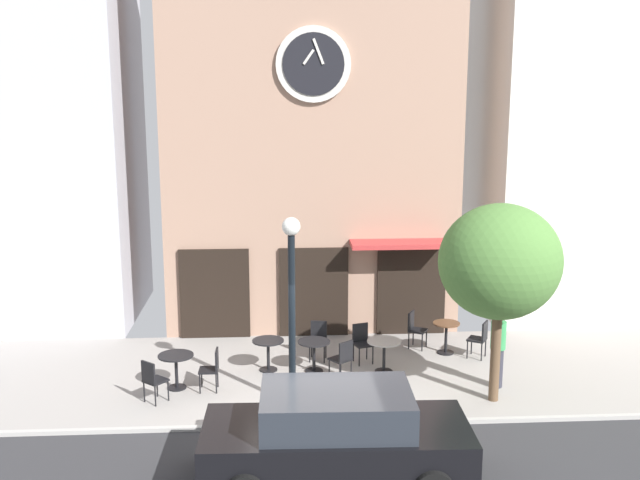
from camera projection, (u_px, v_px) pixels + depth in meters
ground_plane at (315, 448)px, 13.23m from camera, size 24.05×12.21×0.13m
clock_building at (311, 88)px, 19.25m from camera, size 7.52×4.05×12.10m
neighbor_building_left at (1, 39)px, 19.40m from camera, size 6.49×4.50×14.98m
neighbor_building_right at (604, 80)px, 20.61m from camera, size 6.68×4.56×12.92m
street_lamp at (292, 312)px, 14.62m from camera, size 0.36×0.36×3.83m
street_tree at (500, 262)px, 14.62m from camera, size 2.43×2.19×4.07m
cafe_table_center at (176, 364)px, 15.69m from camera, size 0.75×0.75×0.75m
cafe_table_near_door at (268, 349)px, 16.69m from camera, size 0.71×0.71×0.72m
cafe_table_near_curb at (314, 350)px, 16.62m from camera, size 0.73×0.73×0.72m
cafe_table_center_right at (384, 349)px, 16.59m from camera, size 0.77×0.77×0.74m
cafe_table_rightmost at (446, 333)px, 17.77m from camera, size 0.64×0.64×0.76m
cafe_chair_curbside at (318, 337)px, 17.39m from camera, size 0.47×0.47×0.90m
cafe_chair_mid_row at (415, 327)px, 18.15m from camera, size 0.54×0.54×0.90m
cafe_chair_by_entrance at (362, 340)px, 17.22m from camera, size 0.50×0.50×0.90m
cafe_chair_under_awning at (212, 366)px, 15.59m from camera, size 0.41×0.41×0.90m
cafe_chair_near_lamp at (152, 378)px, 14.97m from camera, size 0.56×0.56×0.90m
cafe_chair_right_end at (480, 337)px, 17.45m from camera, size 0.55×0.55×0.90m
cafe_chair_near_tree at (343, 357)px, 16.15m from camera, size 0.56×0.56×0.90m
pedestrian_green at (498, 348)px, 15.71m from camera, size 0.35×0.35×1.67m
parked_car_black at (336, 437)px, 11.96m from camera, size 4.34×2.11×1.55m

